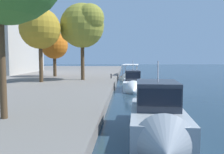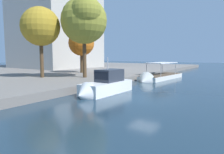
{
  "view_description": "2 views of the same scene",
  "coord_description": "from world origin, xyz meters",
  "px_view_note": "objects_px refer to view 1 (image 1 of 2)",
  "views": [
    {
      "loc": [
        -29.96,
        5.76,
        4.27
      ],
      "look_at": [
        4.36,
        7.7,
        1.34
      ],
      "focal_mm": 37.64,
      "sensor_mm": 36.0,
      "label": 1
    },
    {
      "loc": [
        -16.45,
        -7.68,
        3.98
      ],
      "look_at": [
        3.53,
        6.02,
        1.4
      ],
      "focal_mm": 32.18,
      "sensor_mm": 36.0,
      "label": 2
    }
  ],
  "objects_px": {
    "tour_boat_2": "(130,78)",
    "mooring_bollard_0": "(111,76)",
    "motor_yacht_0": "(158,120)",
    "tree_0": "(41,28)",
    "motor_yacht_1": "(133,85)",
    "tree_1": "(55,45)",
    "tree_2": "(83,25)"
  },
  "relations": [
    {
      "from": "motor_yacht_0",
      "to": "tree_2",
      "type": "relative_size",
      "value": 0.71
    },
    {
      "from": "tour_boat_2",
      "to": "tree_1",
      "type": "bearing_deg",
      "value": -69.1
    },
    {
      "from": "mooring_bollard_0",
      "to": "tree_1",
      "type": "height_order",
      "value": "tree_1"
    },
    {
      "from": "motor_yacht_0",
      "to": "tree_1",
      "type": "xyz_separation_m",
      "value": [
        28.75,
        14.48,
        5.68
      ]
    },
    {
      "from": "tree_0",
      "to": "tree_1",
      "type": "distance_m",
      "value": 9.68
    },
    {
      "from": "tour_boat_2",
      "to": "tree_1",
      "type": "distance_m",
      "value": 15.45
    },
    {
      "from": "tour_boat_2",
      "to": "mooring_bollard_0",
      "type": "relative_size",
      "value": 15.61
    },
    {
      "from": "mooring_bollard_0",
      "to": "motor_yacht_0",
      "type": "bearing_deg",
      "value": -170.7
    },
    {
      "from": "mooring_bollard_0",
      "to": "tree_1",
      "type": "relative_size",
      "value": 0.1
    },
    {
      "from": "motor_yacht_0",
      "to": "tour_boat_2",
      "type": "relative_size",
      "value": 0.67
    },
    {
      "from": "motor_yacht_0",
      "to": "motor_yacht_1",
      "type": "bearing_deg",
      "value": -174.44
    },
    {
      "from": "motor_yacht_1",
      "to": "tour_boat_2",
      "type": "relative_size",
      "value": 0.63
    },
    {
      "from": "motor_yacht_0",
      "to": "tree_1",
      "type": "relative_size",
      "value": 1.0
    },
    {
      "from": "motor_yacht_1",
      "to": "tree_0",
      "type": "distance_m",
      "value": 14.88
    },
    {
      "from": "tree_0",
      "to": "motor_yacht_0",
      "type": "bearing_deg",
      "value": -145.01
    },
    {
      "from": "tour_boat_2",
      "to": "tree_2",
      "type": "relative_size",
      "value": 1.05
    },
    {
      "from": "motor_yacht_0",
      "to": "tree_0",
      "type": "bearing_deg",
      "value": -142.26
    },
    {
      "from": "tour_boat_2",
      "to": "motor_yacht_1",
      "type": "bearing_deg",
      "value": 5.12
    },
    {
      "from": "motor_yacht_0",
      "to": "motor_yacht_1",
      "type": "height_order",
      "value": "motor_yacht_0"
    },
    {
      "from": "tree_2",
      "to": "tree_0",
      "type": "bearing_deg",
      "value": 120.74
    },
    {
      "from": "tour_boat_2",
      "to": "tree_1",
      "type": "height_order",
      "value": "tree_1"
    },
    {
      "from": "motor_yacht_0",
      "to": "tree_0",
      "type": "distance_m",
      "value": 24.7
    },
    {
      "from": "motor_yacht_0",
      "to": "tree_0",
      "type": "xyz_separation_m",
      "value": [
        19.29,
        13.5,
        7.48
      ]
    },
    {
      "from": "motor_yacht_1",
      "to": "tour_boat_2",
      "type": "height_order",
      "value": "motor_yacht_1"
    },
    {
      "from": "tour_boat_2",
      "to": "tree_2",
      "type": "height_order",
      "value": "tree_2"
    },
    {
      "from": "motor_yacht_0",
      "to": "tour_boat_2",
      "type": "height_order",
      "value": "motor_yacht_0"
    },
    {
      "from": "motor_yacht_1",
      "to": "tour_boat_2",
      "type": "distance_m",
      "value": 15.3
    },
    {
      "from": "motor_yacht_1",
      "to": "mooring_bollard_0",
      "type": "height_order",
      "value": "motor_yacht_1"
    },
    {
      "from": "motor_yacht_1",
      "to": "mooring_bollard_0",
      "type": "xyz_separation_m",
      "value": [
        7.97,
        3.29,
        0.52
      ]
    },
    {
      "from": "motor_yacht_0",
      "to": "motor_yacht_1",
      "type": "relative_size",
      "value": 1.07
    },
    {
      "from": "mooring_bollard_0",
      "to": "tree_1",
      "type": "xyz_separation_m",
      "value": [
        3.44,
        10.34,
        5.27
      ]
    },
    {
      "from": "motor_yacht_1",
      "to": "tour_boat_2",
      "type": "xyz_separation_m",
      "value": [
        15.29,
        0.04,
        -0.47
      ]
    }
  ]
}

